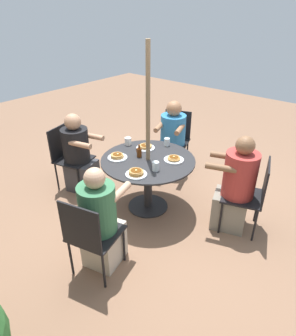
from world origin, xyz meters
The scene contains 19 objects.
ground_plane centered at (0.00, 0.00, 0.00)m, with size 12.00×12.00×0.00m, color #8C664C.
patio_table centered at (0.00, 0.00, 0.55)m, with size 1.14×1.14×0.70m.
umbrella_pole centered at (0.00, 0.00, 1.02)m, with size 0.05×0.05×2.05m, color #846B4C.
patio_chair_north centered at (-0.31, 1.19, 0.51)m, with size 0.54×0.54×0.89m.
diner_north centered at (-0.26, 1.02, 0.51)m, with size 0.45×0.55×1.12m.
patio_chair_east centered at (-1.16, -0.41, 0.51)m, with size 0.56×0.56×0.89m.
diner_east centered at (-1.00, -0.35, 0.53)m, with size 0.59×0.50×1.16m.
patio_chair_south centered at (0.41, -1.16, 0.51)m, with size 0.56×0.56×0.89m.
diner_south centered at (0.35, -0.99, 0.50)m, with size 0.52×0.60×1.12m.
patio_chair_west centered at (1.19, 0.31, 0.51)m, with size 0.54×0.54×0.89m.
diner_west centered at (1.02, 0.27, 0.51)m, with size 0.57×0.46×1.11m.
pancake_plate_a centered at (-0.26, -0.18, 0.72)m, with size 0.24×0.24×0.06m.
pancake_plate_b centered at (0.30, 0.22, 0.72)m, with size 0.24×0.24×0.07m.
pancake_plate_c centered at (0.22, -0.21, 0.72)m, with size 0.24×0.24×0.06m.
pancake_plate_d centered at (-0.14, 0.37, 0.72)m, with size 0.24×0.24×0.07m.
syrup_bottle centered at (0.13, 0.02, 0.76)m, with size 0.08×0.06×0.16m.
coffee_cup centered at (0.47, -0.15, 0.75)m, with size 0.09×0.09×0.10m.
drinking_glass_a centered at (-0.24, 0.15, 0.75)m, with size 0.08×0.08×0.11m, color silver.
drinking_glass_b centered at (0.06, -0.46, 0.75)m, with size 0.07×0.07×0.10m, color silver.
Camera 1 is at (-2.07, 2.45, 2.37)m, focal length 32.00 mm.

